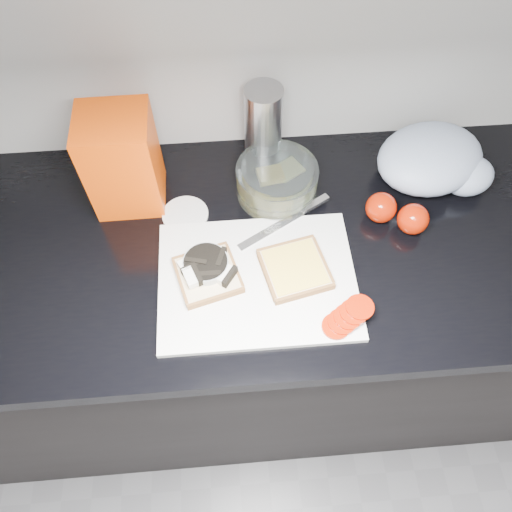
{
  "coord_description": "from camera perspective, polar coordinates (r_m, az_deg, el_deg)",
  "views": [
    {
      "loc": [
        -0.16,
        0.6,
        1.79
      ],
      "look_at": [
        -0.12,
        1.13,
        0.95
      ],
      "focal_mm": 35.0,
      "sensor_mm": 36.0,
      "label": 1
    }
  ],
  "objects": [
    {
      "name": "base_cabinet",
      "position": [
        1.5,
        4.35,
        -7.88
      ],
      "size": [
        3.5,
        0.6,
        0.86
      ],
      "primitive_type": "cube",
      "color": "black",
      "rests_on": "ground"
    },
    {
      "name": "countertop",
      "position": [
        1.11,
        5.85,
        1.76
      ],
      "size": [
        3.5,
        0.64,
        0.04
      ],
      "primitive_type": "cube",
      "color": "black",
      "rests_on": "base_cabinet"
    },
    {
      "name": "cutting_board",
      "position": [
        1.02,
        0.14,
        -2.74
      ],
      "size": [
        0.4,
        0.3,
        0.01
      ],
      "primitive_type": "cube",
      "color": "white",
      "rests_on": "countertop"
    },
    {
      "name": "bread_left",
      "position": [
        1.01,
        -5.61,
        -1.95
      ],
      "size": [
        0.15,
        0.15,
        0.04
      ],
      "rotation": [
        0.0,
        0.0,
        0.27
      ],
      "color": "beige",
      "rests_on": "cutting_board"
    },
    {
      "name": "bread_right",
      "position": [
        1.02,
        4.48,
        -1.48
      ],
      "size": [
        0.16,
        0.16,
        0.02
      ],
      "rotation": [
        0.0,
        0.0,
        0.22
      ],
      "color": "beige",
      "rests_on": "cutting_board"
    },
    {
      "name": "tomato_slices",
      "position": [
        0.98,
        10.45,
        -6.85
      ],
      "size": [
        0.12,
        0.1,
        0.02
      ],
      "rotation": [
        0.0,
        0.0,
        0.07
      ],
      "color": "#A51A03",
      "rests_on": "cutting_board"
    },
    {
      "name": "knife",
      "position": [
        1.1,
        4.57,
        4.68
      ],
      "size": [
        0.21,
        0.13,
        0.01
      ],
      "rotation": [
        0.0,
        0.0,
        0.53
      ],
      "color": "silver",
      "rests_on": "cutting_board"
    },
    {
      "name": "seed_tub",
      "position": [
        1.02,
        -5.7,
        -1.2
      ],
      "size": [
        0.09,
        0.09,
        0.05
      ],
      "color": "#AEB3B3",
      "rests_on": "countertop"
    },
    {
      "name": "tub_lid",
      "position": [
        1.12,
        -8.09,
        4.7
      ],
      "size": [
        0.11,
        0.11,
        0.01
      ],
      "primitive_type": "cylinder",
      "rotation": [
        0.0,
        0.0,
        0.1
      ],
      "color": "silver",
      "rests_on": "countertop"
    },
    {
      "name": "glass_bowl",
      "position": [
        1.13,
        2.39,
        8.57
      ],
      "size": [
        0.18,
        0.18,
        0.08
      ],
      "rotation": [
        0.0,
        0.0,
        0.17
      ],
      "color": "silver",
      "rests_on": "countertop"
    },
    {
      "name": "bread_bag",
      "position": [
        1.1,
        -15.01,
        10.41
      ],
      "size": [
        0.15,
        0.14,
        0.23
      ],
      "primitive_type": "cube",
      "rotation": [
        0.0,
        0.0,
        0.01
      ],
      "color": "#FD4A04",
      "rests_on": "countertop"
    },
    {
      "name": "steel_canister",
      "position": [
        1.15,
        0.83,
        14.53
      ],
      "size": [
        0.08,
        0.08,
        0.2
      ],
      "primitive_type": "cylinder",
      "color": "#A2A2A6",
      "rests_on": "countertop"
    },
    {
      "name": "grocery_bag",
      "position": [
        1.22,
        19.79,
        10.21
      ],
      "size": [
        0.31,
        0.27,
        0.11
      ],
      "rotation": [
        0.0,
        0.0,
        0.36
      ],
      "color": "#A8B4CF",
      "rests_on": "countertop"
    },
    {
      "name": "whole_tomatoes",
      "position": [
        1.12,
        15.8,
        4.72
      ],
      "size": [
        0.13,
        0.1,
        0.07
      ],
      "rotation": [
        0.0,
        0.0,
        -0.21
      ],
      "color": "#A51A03",
      "rests_on": "countertop"
    }
  ]
}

